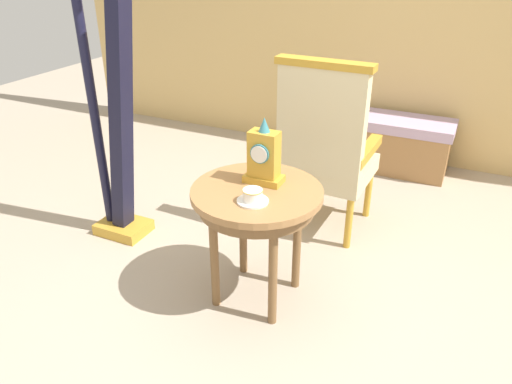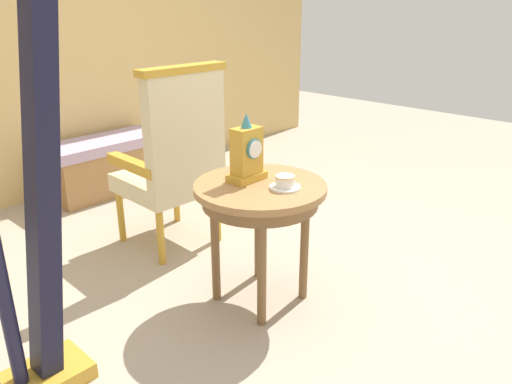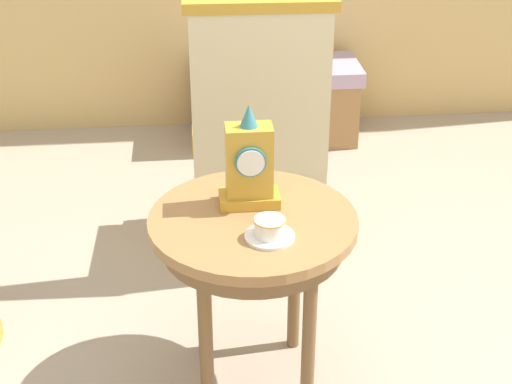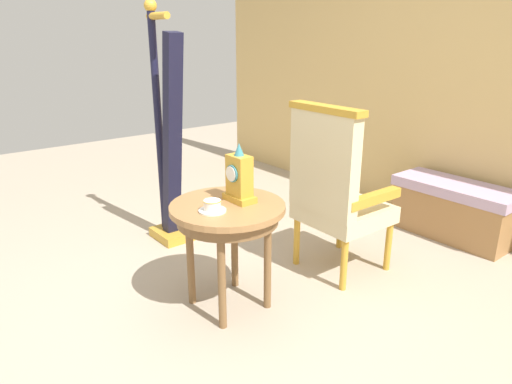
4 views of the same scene
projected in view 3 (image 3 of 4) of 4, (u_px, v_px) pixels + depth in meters
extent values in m
plane|color=tan|center=(280.00, 370.00, 2.74)|extent=(10.00, 10.00, 0.00)
cylinder|color=#9E7042|center=(253.00, 222.00, 2.41)|extent=(0.65, 0.65, 0.03)
cylinder|color=brown|center=(253.00, 236.00, 2.43)|extent=(0.57, 0.57, 0.07)
cylinder|color=brown|center=(295.00, 276.00, 2.71)|extent=(0.04, 0.04, 0.61)
cylinder|color=brown|center=(202.00, 281.00, 2.69)|extent=(0.04, 0.04, 0.61)
cylinder|color=brown|center=(206.00, 340.00, 2.40)|extent=(0.04, 0.04, 0.61)
cylinder|color=brown|center=(309.00, 334.00, 2.43)|extent=(0.04, 0.04, 0.61)
cylinder|color=white|center=(269.00, 236.00, 2.29)|extent=(0.15, 0.15, 0.01)
cylinder|color=white|center=(270.00, 227.00, 2.27)|extent=(0.09, 0.09, 0.05)
torus|color=gold|center=(270.00, 220.00, 2.26)|extent=(0.10, 0.10, 0.00)
cube|color=gold|center=(249.00, 198.00, 2.47)|extent=(0.19, 0.11, 0.04)
cube|color=gold|center=(249.00, 161.00, 2.40)|extent=(0.14, 0.09, 0.23)
cylinder|color=teal|center=(251.00, 162.00, 2.35)|extent=(0.10, 0.01, 0.10)
cylinder|color=white|center=(251.00, 163.00, 2.34)|extent=(0.08, 0.00, 0.08)
cone|color=teal|center=(249.00, 116.00, 2.33)|extent=(0.06, 0.06, 0.07)
cube|color=beige|center=(257.00, 159.00, 3.30)|extent=(0.53, 0.53, 0.11)
cube|color=beige|center=(261.00, 95.00, 2.92)|extent=(0.52, 0.10, 0.64)
cube|color=gold|center=(261.00, 5.00, 2.76)|extent=(0.56, 0.12, 0.04)
cube|color=gold|center=(312.00, 122.00, 3.23)|extent=(0.08, 0.47, 0.06)
cube|color=gold|center=(201.00, 125.00, 3.20)|extent=(0.08, 0.47, 0.06)
cylinder|color=gold|center=(301.00, 181.00, 3.61)|extent=(0.04, 0.04, 0.35)
cylinder|color=gold|center=(206.00, 184.00, 3.59)|extent=(0.04, 0.04, 0.35)
cylinder|color=gold|center=(313.00, 231.00, 3.23)|extent=(0.04, 0.04, 0.35)
cylinder|color=gold|center=(207.00, 234.00, 3.20)|extent=(0.04, 0.04, 0.35)
cube|color=#B299B7|center=(275.00, 72.00, 4.27)|extent=(0.93, 0.40, 0.08)
cube|color=#9E7042|center=(274.00, 109.00, 4.37)|extent=(0.89, 0.38, 0.36)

